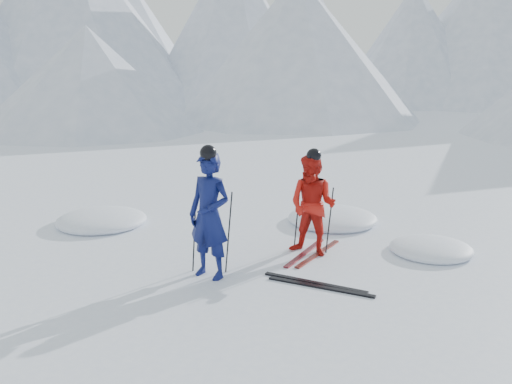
# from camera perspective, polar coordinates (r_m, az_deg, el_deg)

# --- Properties ---
(ground) EXTENTS (160.00, 160.00, 0.00)m
(ground) POSITION_cam_1_polar(r_m,az_deg,el_deg) (9.42, 10.19, -7.65)
(ground) COLOR white
(ground) RESTS_ON ground
(mountain_range) EXTENTS (106.15, 62.94, 15.53)m
(mountain_range) POSITION_cam_1_polar(r_m,az_deg,el_deg) (44.66, 18.83, 16.56)
(mountain_range) COLOR #B2BCD1
(mountain_range) RESTS_ON ground
(skier_blue) EXTENTS (0.87, 0.72, 2.03)m
(skier_blue) POSITION_cam_1_polar(r_m,az_deg,el_deg) (8.55, -4.93, -2.49)
(skier_blue) COLOR #0C144C
(skier_blue) RESTS_ON ground
(skier_red) EXTENTS (1.05, 0.93, 1.81)m
(skier_red) POSITION_cam_1_polar(r_m,az_deg,el_deg) (9.64, 5.98, -1.40)
(skier_red) COLOR red
(skier_red) RESTS_ON ground
(pole_blue_left) EXTENTS (0.13, 0.09, 1.35)m
(pole_blue_left) POSITION_cam_1_polar(r_m,az_deg,el_deg) (8.86, -6.50, -4.24)
(pole_blue_left) COLOR black
(pole_blue_left) RESTS_ON ground
(pole_blue_right) EXTENTS (0.13, 0.08, 1.35)m
(pole_blue_right) POSITION_cam_1_polar(r_m,az_deg,el_deg) (8.81, -2.88, -4.27)
(pole_blue_right) COLOR black
(pole_blue_right) RESTS_ON ground
(pole_red_left) EXTENTS (0.12, 0.10, 1.21)m
(pole_red_left) POSITION_cam_1_polar(r_m,az_deg,el_deg) (9.98, 4.35, -2.66)
(pole_red_left) COLOR black
(pole_red_left) RESTS_ON ground
(pole_red_right) EXTENTS (0.12, 0.09, 1.21)m
(pole_red_right) POSITION_cam_1_polar(r_m,az_deg,el_deg) (9.84, 7.76, -2.97)
(pole_red_right) COLOR black
(pole_red_right) RESTS_ON ground
(ski_worn_left) EXTENTS (0.57, 1.66, 0.03)m
(ski_worn_left) POSITION_cam_1_polar(r_m,az_deg,el_deg) (9.90, 5.17, -6.38)
(ski_worn_left) COLOR black
(ski_worn_left) RESTS_ON ground
(ski_worn_right) EXTENTS (0.68, 1.62, 0.03)m
(ski_worn_right) POSITION_cam_1_polar(r_m,az_deg,el_deg) (9.89, 6.56, -6.45)
(ski_worn_right) COLOR black
(ski_worn_right) RESTS_ON ground
(ski_loose_a) EXTENTS (1.65, 0.60, 0.03)m
(ski_loose_a) POSITION_cam_1_polar(r_m,az_deg,el_deg) (8.58, 6.19, -9.48)
(ski_loose_a) COLOR black
(ski_loose_a) RESTS_ON ground
(ski_loose_b) EXTENTS (1.66, 0.54, 0.03)m
(ski_loose_b) POSITION_cam_1_polar(r_m,az_deg,el_deg) (8.44, 6.79, -9.90)
(ski_loose_b) COLOR black
(ski_loose_b) RESTS_ON ground
(snow_lumps) EXTENTS (8.44, 3.38, 0.43)m
(snow_lumps) POSITION_cam_1_polar(r_m,az_deg,el_deg) (11.40, -0.19, -3.82)
(snow_lumps) COLOR white
(snow_lumps) RESTS_ON ground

